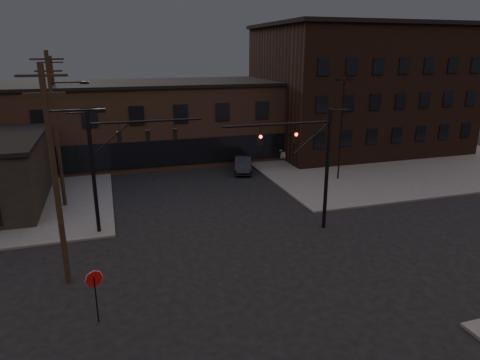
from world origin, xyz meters
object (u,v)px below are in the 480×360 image
traffic_signal_near (312,158)px  parked_car_lot_b (298,153)px  traffic_signal_far (113,158)px  stop_sign (95,284)px  car_crossing (243,164)px  parked_car_lot_a (325,152)px

traffic_signal_near → parked_car_lot_b: traffic_signal_near is taller
traffic_signal_near → traffic_signal_far: same height
stop_sign → parked_car_lot_b: (20.63, 23.88, -1.08)m
traffic_signal_near → car_crossing: (0.14, 14.80, -4.17)m
traffic_signal_far → car_crossing: size_ratio=1.74×
stop_sign → parked_car_lot_a: 32.84m
parked_car_lot_b → traffic_signal_far: bearing=143.1°
stop_sign → parked_car_lot_a: bearing=44.6°
traffic_signal_far → parked_car_lot_a: bearing=30.5°
traffic_signal_near → parked_car_lot_b: 19.31m
car_crossing → parked_car_lot_b: bearing=37.3°
traffic_signal_near → parked_car_lot_b: bearing=67.3°
traffic_signal_far → parked_car_lot_b: (19.35, 13.90, -4.25)m
parked_car_lot_a → car_crossing: parked_car_lot_a is taller
stop_sign → parked_car_lot_b: size_ratio=0.58×
traffic_signal_near → parked_car_lot_b: size_ratio=1.88×
traffic_signal_far → stop_sign: traffic_signal_far is taller
car_crossing → stop_sign: bearing=-105.1°
stop_sign → traffic_signal_near: bearing=25.9°
traffic_signal_far → parked_car_lot_a: (22.11, 13.04, -4.11)m
traffic_signal_near → stop_sign: traffic_signal_near is taller
parked_car_lot_b → car_crossing: (-7.13, -2.59, -0.01)m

